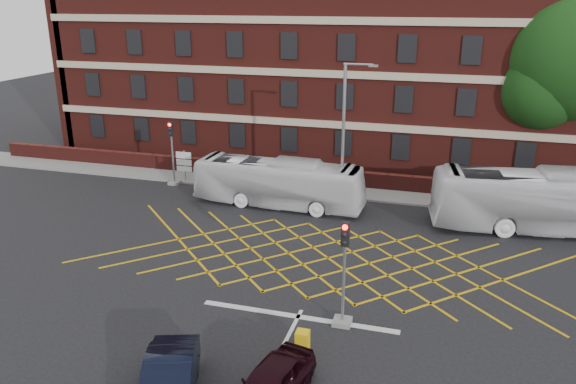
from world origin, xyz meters
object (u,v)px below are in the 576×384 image
(car_maroon, at_px, (271,384))
(utility_cabinet, at_px, (302,341))
(car_navy, at_px, (169,383))
(deciduous_tree, at_px, (567,68))
(bus_right, at_px, (548,201))
(bus_left, at_px, (278,183))
(direction_signs, at_px, (184,163))
(traffic_light_far, at_px, (173,159))
(traffic_light_near, at_px, (344,284))
(street_lamp, at_px, (343,164))

(car_maroon, distance_m, utility_cabinet, 2.87)
(car_navy, bearing_deg, utility_cabinet, 29.45)
(deciduous_tree, bearing_deg, utility_cabinet, -115.61)
(bus_right, relative_size, car_maroon, 3.11)
(bus_left, xyz_separation_m, car_navy, (1.92, -17.70, -0.71))
(car_maroon, xyz_separation_m, utility_cabinet, (0.25, 2.85, -0.26))
(direction_signs, bearing_deg, utility_cabinet, -52.45)
(car_maroon, height_order, direction_signs, direction_signs)
(car_navy, bearing_deg, traffic_light_far, 97.31)
(bus_right, relative_size, traffic_light_near, 2.83)
(deciduous_tree, bearing_deg, traffic_light_near, -115.56)
(traffic_light_far, bearing_deg, direction_signs, 52.41)
(traffic_light_near, bearing_deg, direction_signs, 133.65)
(deciduous_tree, distance_m, direction_signs, 25.63)
(deciduous_tree, height_order, utility_cabinet, deciduous_tree)
(bus_left, height_order, direction_signs, bus_left)
(direction_signs, bearing_deg, traffic_light_near, -46.35)
(car_maroon, height_order, traffic_light_near, traffic_light_near)
(utility_cabinet, bearing_deg, bus_left, 110.48)
(bus_left, bearing_deg, traffic_light_far, 79.09)
(bus_left, distance_m, deciduous_tree, 19.93)
(car_maroon, bearing_deg, car_navy, -150.91)
(bus_right, height_order, utility_cabinet, bus_right)
(car_navy, height_order, street_lamp, street_lamp)
(car_maroon, xyz_separation_m, deciduous_tree, (11.45, 26.20, 7.06))
(car_maroon, distance_m, street_lamp, 16.93)
(traffic_light_far, xyz_separation_m, direction_signs, (0.49, 0.63, -0.39))
(bus_left, bearing_deg, direction_signs, 73.80)
(car_maroon, bearing_deg, bus_left, 118.80)
(traffic_light_near, xyz_separation_m, direction_signs, (-13.71, 14.37, -0.39))
(car_maroon, distance_m, direction_signs, 22.99)
(traffic_light_near, bearing_deg, car_navy, -126.35)
(bus_left, height_order, utility_cabinet, bus_left)
(bus_left, height_order, deciduous_tree, deciduous_tree)
(street_lamp, distance_m, utility_cabinet, 14.18)
(deciduous_tree, distance_m, utility_cabinet, 26.91)
(car_maroon, relative_size, utility_cabinet, 4.84)
(car_navy, distance_m, car_maroon, 3.17)
(bus_right, xyz_separation_m, deciduous_tree, (1.44, 9.10, 6.04))
(traffic_light_near, relative_size, utility_cabinet, 5.33)
(bus_right, bearing_deg, utility_cabinet, 137.50)
(street_lamp, relative_size, utility_cabinet, 10.75)
(bus_right, distance_m, deciduous_tree, 11.01)
(car_navy, relative_size, car_maroon, 1.13)
(car_maroon, xyz_separation_m, direction_signs, (-12.42, 19.33, 0.72))
(traffic_light_far, relative_size, utility_cabinet, 5.33)
(bus_left, relative_size, street_lamp, 1.20)
(bus_left, relative_size, traffic_light_near, 2.41)
(bus_right, bearing_deg, direction_signs, 76.22)
(street_lamp, bearing_deg, traffic_light_far, 170.62)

